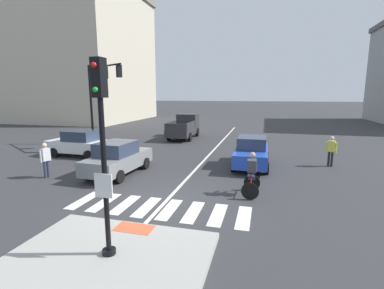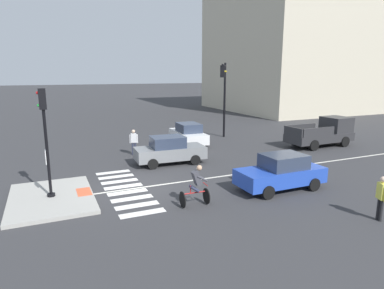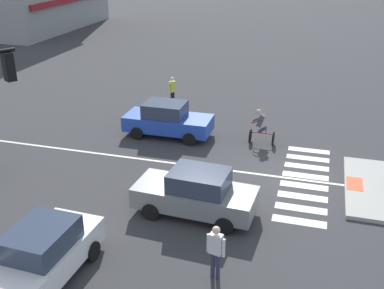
# 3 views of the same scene
# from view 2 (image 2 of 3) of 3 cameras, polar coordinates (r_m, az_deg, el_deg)

# --- Properties ---
(ground_plane) EXTENTS (300.00, 300.00, 0.00)m
(ground_plane) POSITION_cam_2_polar(r_m,az_deg,el_deg) (16.09, -9.07, -7.23)
(ground_plane) COLOR #333335
(traffic_island) EXTENTS (4.78, 3.36, 0.15)m
(traffic_island) POSITION_cam_2_polar(r_m,az_deg,el_deg) (15.62, -22.79, -8.37)
(traffic_island) COLOR #A3A099
(traffic_island) RESTS_ON ground
(tactile_pad_front) EXTENTS (1.10, 0.60, 0.01)m
(tactile_pad_front) POSITION_cam_2_polar(r_m,az_deg,el_deg) (15.64, -17.91, -7.65)
(tactile_pad_front) COLOR #DB5B38
(tactile_pad_front) RESTS_ON traffic_island
(signal_pole) EXTENTS (0.44, 0.38, 4.53)m
(signal_pole) POSITION_cam_2_polar(r_m,az_deg,el_deg) (14.92, -23.69, 1.80)
(signal_pole) COLOR black
(signal_pole) RESTS_ON traffic_island
(crosswalk_stripe_a) EXTENTS (0.44, 1.80, 0.01)m
(crosswalk_stripe_a) POSITION_cam_2_polar(r_m,az_deg,el_deg) (18.71, -13.28, -4.63)
(crosswalk_stripe_a) COLOR silver
(crosswalk_stripe_a) RESTS_ON ground
(crosswalk_stripe_b) EXTENTS (0.44, 1.80, 0.01)m
(crosswalk_stripe_b) POSITION_cam_2_polar(r_m,az_deg,el_deg) (17.91, -12.77, -5.35)
(crosswalk_stripe_b) COLOR silver
(crosswalk_stripe_b) RESTS_ON ground
(crosswalk_stripe_c) EXTENTS (0.44, 1.80, 0.01)m
(crosswalk_stripe_c) POSITION_cam_2_polar(r_m,az_deg,el_deg) (17.12, -12.21, -6.14)
(crosswalk_stripe_c) COLOR silver
(crosswalk_stripe_c) RESTS_ON ground
(crosswalk_stripe_d) EXTENTS (0.44, 1.80, 0.01)m
(crosswalk_stripe_d) POSITION_cam_2_polar(r_m,az_deg,el_deg) (16.34, -11.60, -7.01)
(crosswalk_stripe_d) COLOR silver
(crosswalk_stripe_d) RESTS_ON ground
(crosswalk_stripe_e) EXTENTS (0.44, 1.80, 0.01)m
(crosswalk_stripe_e) POSITION_cam_2_polar(r_m,az_deg,el_deg) (15.56, -10.93, -7.96)
(crosswalk_stripe_e) COLOR silver
(crosswalk_stripe_e) RESTS_ON ground
(crosswalk_stripe_f) EXTENTS (0.44, 1.80, 0.01)m
(crosswalk_stripe_f) POSITION_cam_2_polar(r_m,az_deg,el_deg) (14.79, -10.18, -9.02)
(crosswalk_stripe_f) COLOR silver
(crosswalk_stripe_f) RESTS_ON ground
(crosswalk_stripe_g) EXTENTS (0.44, 1.80, 0.01)m
(crosswalk_stripe_g) POSITION_cam_2_polar(r_m,az_deg,el_deg) (14.03, -9.34, -10.18)
(crosswalk_stripe_g) COLOR silver
(crosswalk_stripe_g) RESTS_ON ground
(crosswalk_stripe_h) EXTENTS (0.44, 1.80, 0.01)m
(crosswalk_stripe_h) POSITION_cam_2_polar(r_m,az_deg,el_deg) (13.27, -8.40, -11.48)
(crosswalk_stripe_h) COLOR silver
(crosswalk_stripe_h) RESTS_ON ground
(lane_centre_line) EXTENTS (0.14, 28.00, 0.01)m
(lane_centre_line) POSITION_cam_2_polar(r_m,az_deg,el_deg) (20.79, 18.71, -3.27)
(lane_centre_line) COLOR silver
(lane_centre_line) RESTS_ON ground
(traffic_light_mast) EXTENTS (4.15, 2.64, 6.08)m
(traffic_light_mast) POSITION_cam_2_polar(r_m,az_deg,el_deg) (26.40, 5.46, 9.78)
(traffic_light_mast) COLOR black
(traffic_light_mast) RESTS_ON ground
(building_corner_left) EXTENTS (20.56, 17.83, 18.73)m
(building_corner_left) POSITION_cam_2_polar(r_m,az_deg,el_deg) (51.57, 15.86, 16.22)
(building_corner_left) COLOR beige
(building_corner_left) RESTS_ON ground
(car_white_cross_left) EXTENTS (4.17, 1.97, 1.64)m
(car_white_cross_left) POSITION_cam_2_polar(r_m,az_deg,el_deg) (24.98, -0.65, 1.78)
(car_white_cross_left) COLOR white
(car_white_cross_left) RESTS_ON ground
(car_grey_westbound_near) EXTENTS (2.01, 4.18, 1.64)m
(car_grey_westbound_near) POSITION_cam_2_polar(r_m,az_deg,el_deg) (19.82, -3.85, -0.97)
(car_grey_westbound_near) COLOR slate
(car_grey_westbound_near) RESTS_ON ground
(car_blue_eastbound_mid) EXTENTS (1.85, 4.10, 1.64)m
(car_blue_eastbound_mid) POSITION_cam_2_polar(r_m,az_deg,el_deg) (15.99, 14.91, -4.57)
(car_blue_eastbound_mid) COLOR #2347B7
(car_blue_eastbound_mid) RESTS_ON ground
(pickup_truck_charcoal_westbound_distant) EXTENTS (2.15, 5.14, 2.08)m
(pickup_truck_charcoal_westbound_distant) POSITION_cam_2_polar(r_m,az_deg,el_deg) (26.47, 21.61, 1.88)
(pickup_truck_charcoal_westbound_distant) COLOR #2D2D30
(pickup_truck_charcoal_westbound_distant) RESTS_ON ground
(cyclist) EXTENTS (0.69, 1.11, 1.68)m
(cyclist) POSITION_cam_2_polar(r_m,az_deg,el_deg) (13.56, 0.71, -6.89)
(cyclist) COLOR black
(cyclist) RESTS_ON ground
(pedestrian_at_curb_left) EXTENTS (0.29, 0.54, 1.67)m
(pedestrian_at_curb_left) POSITION_cam_2_polar(r_m,az_deg,el_deg) (22.20, -9.89, 0.74)
(pedestrian_at_curb_left) COLOR #2D334C
(pedestrian_at_curb_left) RESTS_ON ground
(pedestrian_waiting_far_side) EXTENTS (0.52, 0.34, 1.67)m
(pedestrian_waiting_far_side) POSITION_cam_2_polar(r_m,az_deg,el_deg) (13.98, 29.55, -7.45)
(pedestrian_waiting_far_side) COLOR black
(pedestrian_waiting_far_side) RESTS_ON ground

